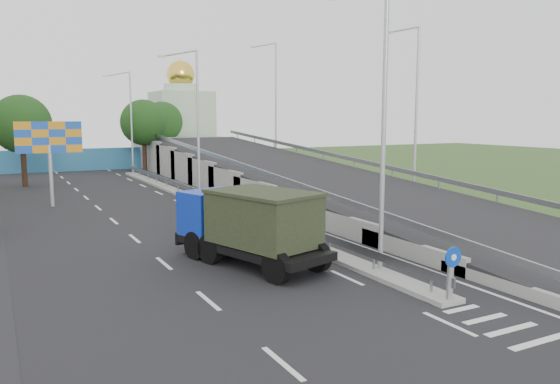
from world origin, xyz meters
TOP-DOWN VIEW (x-y plane):
  - ground at (0.00, 0.00)m, footprint 160.00×160.00m
  - road_surface at (-3.00, 20.00)m, footprint 26.00×90.00m
  - median at (0.00, 24.00)m, footprint 1.00×44.00m
  - overpass_ramp at (7.50, 24.00)m, footprint 10.00×50.00m
  - median_guardrail at (0.00, 24.00)m, footprint 0.09×44.00m
  - sign_bollard at (0.00, 2.17)m, footprint 0.64×0.23m
  - lamp_post_near at (0.11, 6.00)m, footprint 2.74×0.18m
  - lamp_post_mid at (0.11, 26.00)m, footprint 2.74×0.18m
  - lamp_post_far at (0.11, 46.00)m, footprint 2.74×0.18m
  - blue_wall at (-4.00, 52.00)m, footprint 30.00×0.50m
  - church at (10.00, 60.00)m, footprint 7.00×7.00m
  - billboard at (-9.00, 28.00)m, footprint 4.00×0.24m
  - tree_left_mid at (-10.00, 40.00)m, footprint 4.80×4.80m
  - tree_median_far at (2.00, 48.00)m, footprint 4.80×4.80m
  - tree_ramp_far at (6.00, 55.00)m, footprint 4.80×4.80m
  - dump_truck at (-3.51, 9.46)m, footprint 4.35×7.23m

SIDE VIEW (x-z plane):
  - ground at x=0.00m, z-range 0.00..0.00m
  - road_surface at x=-3.00m, z-range -0.02..0.02m
  - median at x=0.00m, z-range 0.00..0.20m
  - median_guardrail at x=0.00m, z-range 0.39..1.10m
  - sign_bollard at x=0.00m, z-range 0.20..1.87m
  - blue_wall at x=-4.00m, z-range 0.00..2.40m
  - dump_truck at x=-3.51m, z-range 0.16..3.16m
  - overpass_ramp at x=7.50m, z-range 0.00..3.50m
  - billboard at x=-9.00m, z-range 1.44..6.94m
  - tree_left_mid at x=-10.00m, z-range 1.38..8.98m
  - tree_median_far at x=2.00m, z-range 1.38..8.98m
  - tree_ramp_far at x=6.00m, z-range 1.38..8.98m
  - church at x=10.00m, z-range -1.59..12.21m
  - lamp_post_near at x=0.11m, z-range 0.77..10.85m
  - lamp_post_mid at x=0.11m, z-range 0.77..10.85m
  - lamp_post_far at x=0.11m, z-range 0.77..10.85m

